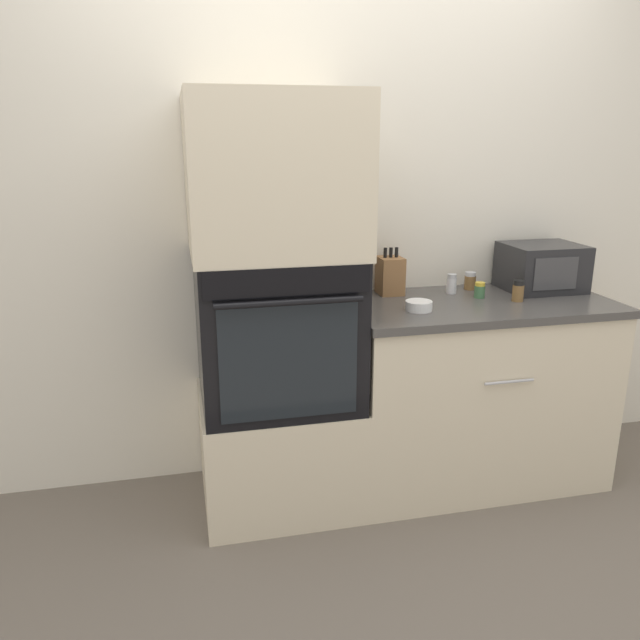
# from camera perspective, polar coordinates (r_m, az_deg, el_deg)

# --- Properties ---
(ground_plane) EXTENTS (12.00, 12.00, 0.00)m
(ground_plane) POSITION_cam_1_polar(r_m,az_deg,el_deg) (2.77, 4.56, -18.17)
(ground_plane) COLOR #6B6056
(wall_back) EXTENTS (8.00, 0.05, 2.50)m
(wall_back) POSITION_cam_1_polar(r_m,az_deg,el_deg) (2.90, 1.36, 10.09)
(wall_back) COLOR silver
(wall_back) RESTS_ON ground_plane
(oven_cabinet_base) EXTENTS (0.67, 0.60, 0.49)m
(oven_cabinet_base) POSITION_cam_1_polar(r_m,az_deg,el_deg) (2.83, -3.79, -11.58)
(oven_cabinet_base) COLOR beige
(oven_cabinet_base) RESTS_ON ground_plane
(wall_oven) EXTENTS (0.64, 0.64, 0.63)m
(wall_oven) POSITION_cam_1_polar(r_m,az_deg,el_deg) (2.61, -4.01, -0.69)
(wall_oven) COLOR black
(wall_oven) RESTS_ON oven_cabinet_base
(oven_cabinet_upper) EXTENTS (0.67, 0.60, 0.62)m
(oven_cabinet_upper) POSITION_cam_1_polar(r_m,az_deg,el_deg) (2.50, -4.31, 13.08)
(oven_cabinet_upper) COLOR beige
(oven_cabinet_upper) RESTS_ON wall_oven
(counter_unit) EXTENTS (1.19, 0.63, 0.87)m
(counter_unit) POSITION_cam_1_polar(r_m,az_deg,el_deg) (3.01, 13.74, -6.24)
(counter_unit) COLOR beige
(counter_unit) RESTS_ON ground_plane
(microwave) EXTENTS (0.35, 0.30, 0.22)m
(microwave) POSITION_cam_1_polar(r_m,az_deg,el_deg) (3.15, 19.60, 4.58)
(microwave) COLOR #232326
(microwave) RESTS_ON counter_unit
(knife_block) EXTENTS (0.11, 0.12, 0.22)m
(knife_block) POSITION_cam_1_polar(r_m,az_deg,el_deg) (2.90, 6.43, 4.08)
(knife_block) COLOR olive
(knife_block) RESTS_ON counter_unit
(bowl) EXTENTS (0.11, 0.11, 0.04)m
(bowl) POSITION_cam_1_polar(r_m,az_deg,el_deg) (2.65, 9.02, 1.30)
(bowl) COLOR white
(bowl) RESTS_ON counter_unit
(condiment_jar_near) EXTENTS (0.05, 0.05, 0.07)m
(condiment_jar_near) POSITION_cam_1_polar(r_m,az_deg,el_deg) (2.92, 14.39, 2.65)
(condiment_jar_near) COLOR #427047
(condiment_jar_near) RESTS_ON counter_unit
(condiment_jar_mid) EXTENTS (0.05, 0.05, 0.08)m
(condiment_jar_mid) POSITION_cam_1_polar(r_m,az_deg,el_deg) (3.07, 13.56, 3.49)
(condiment_jar_mid) COLOR brown
(condiment_jar_mid) RESTS_ON counter_unit
(condiment_jar_far) EXTENTS (0.05, 0.05, 0.09)m
(condiment_jar_far) POSITION_cam_1_polar(r_m,az_deg,el_deg) (2.90, 17.66, 2.54)
(condiment_jar_far) COLOR brown
(condiment_jar_far) RESTS_ON counter_unit
(condiment_jar_back) EXTENTS (0.05, 0.05, 0.09)m
(condiment_jar_back) POSITION_cam_1_polar(r_m,az_deg,el_deg) (2.97, 11.94, 3.25)
(condiment_jar_back) COLOR silver
(condiment_jar_back) RESTS_ON counter_unit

